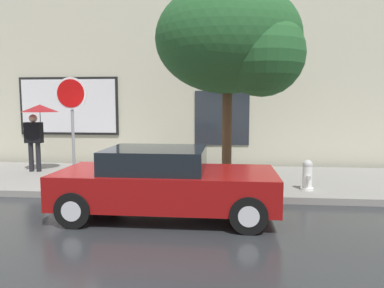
{
  "coord_description": "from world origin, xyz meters",
  "views": [
    {
      "loc": [
        2.19,
        -6.76,
        2.13
      ],
      "look_at": [
        1.35,
        1.8,
        1.2
      ],
      "focal_mm": 33.76,
      "sensor_mm": 36.0,
      "label": 1
    }
  ],
  "objects_px": {
    "parked_car": "(165,182)",
    "street_tree": "(235,42)",
    "pedestrian_with_umbrella": "(38,118)",
    "stop_sign": "(72,110)",
    "fire_hydrant": "(307,175)"
  },
  "relations": [
    {
      "from": "pedestrian_with_umbrella",
      "to": "stop_sign",
      "type": "height_order",
      "value": "stop_sign"
    },
    {
      "from": "pedestrian_with_umbrella",
      "to": "stop_sign",
      "type": "relative_size",
      "value": 0.76
    },
    {
      "from": "parked_car",
      "to": "street_tree",
      "type": "height_order",
      "value": "street_tree"
    },
    {
      "from": "fire_hydrant",
      "to": "street_tree",
      "type": "relative_size",
      "value": 0.15
    },
    {
      "from": "parked_car",
      "to": "street_tree",
      "type": "relative_size",
      "value": 0.85
    },
    {
      "from": "parked_car",
      "to": "fire_hydrant",
      "type": "distance_m",
      "value": 3.56
    },
    {
      "from": "fire_hydrant",
      "to": "stop_sign",
      "type": "height_order",
      "value": "stop_sign"
    },
    {
      "from": "street_tree",
      "to": "parked_car",
      "type": "bearing_deg",
      "value": -124.28
    },
    {
      "from": "pedestrian_with_umbrella",
      "to": "street_tree",
      "type": "bearing_deg",
      "value": -14.75
    },
    {
      "from": "fire_hydrant",
      "to": "stop_sign",
      "type": "bearing_deg",
      "value": -177.09
    },
    {
      "from": "pedestrian_with_umbrella",
      "to": "stop_sign",
      "type": "distance_m",
      "value": 2.71
    },
    {
      "from": "street_tree",
      "to": "stop_sign",
      "type": "relative_size",
      "value": 1.83
    },
    {
      "from": "parked_car",
      "to": "fire_hydrant",
      "type": "height_order",
      "value": "parked_car"
    },
    {
      "from": "street_tree",
      "to": "fire_hydrant",
      "type": "bearing_deg",
      "value": -4.57
    },
    {
      "from": "parked_car",
      "to": "stop_sign",
      "type": "height_order",
      "value": "stop_sign"
    }
  ]
}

